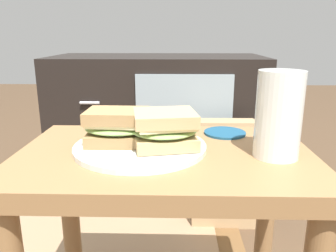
{
  "coord_description": "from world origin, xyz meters",
  "views": [
    {
      "loc": [
        0.02,
        -0.6,
        0.68
      ],
      "look_at": [
        0.01,
        0.0,
        0.51
      ],
      "focal_mm": 35.53,
      "sensor_mm": 36.0,
      "label": 1
    }
  ],
  "objects_px": {
    "sandwich_front": "(118,127)",
    "coaster": "(225,133)",
    "sandwich_back": "(163,129)",
    "tv_cabinet": "(158,117)",
    "plate": "(140,147)",
    "beer_glass": "(278,117)",
    "paper_bag": "(223,171)"
  },
  "relations": [
    {
      "from": "sandwich_back",
      "to": "tv_cabinet",
      "type": "bearing_deg",
      "value": 93.8
    },
    {
      "from": "tv_cabinet",
      "to": "beer_glass",
      "type": "relative_size",
      "value": 6.17
    },
    {
      "from": "sandwich_front",
      "to": "paper_bag",
      "type": "height_order",
      "value": "sandwich_front"
    },
    {
      "from": "paper_bag",
      "to": "tv_cabinet",
      "type": "bearing_deg",
      "value": 123.1
    },
    {
      "from": "plate",
      "to": "paper_bag",
      "type": "height_order",
      "value": "plate"
    },
    {
      "from": "tv_cabinet",
      "to": "paper_bag",
      "type": "distance_m",
      "value": 0.49
    },
    {
      "from": "plate",
      "to": "coaster",
      "type": "relative_size",
      "value": 2.76
    },
    {
      "from": "tv_cabinet",
      "to": "sandwich_back",
      "type": "distance_m",
      "value": 0.97
    },
    {
      "from": "sandwich_back",
      "to": "coaster",
      "type": "distance_m",
      "value": 0.18
    },
    {
      "from": "tv_cabinet",
      "to": "plate",
      "type": "distance_m",
      "value": 0.95
    },
    {
      "from": "plate",
      "to": "beer_glass",
      "type": "bearing_deg",
      "value": -6.92
    },
    {
      "from": "beer_glass",
      "to": "coaster",
      "type": "xyz_separation_m",
      "value": [
        -0.07,
        0.14,
        -0.07
      ]
    },
    {
      "from": "plate",
      "to": "beer_glass",
      "type": "relative_size",
      "value": 1.64
    },
    {
      "from": "sandwich_front",
      "to": "coaster",
      "type": "xyz_separation_m",
      "value": [
        0.22,
        0.1,
        -0.04
      ]
    },
    {
      "from": "coaster",
      "to": "sandwich_front",
      "type": "bearing_deg",
      "value": -155.47
    },
    {
      "from": "beer_glass",
      "to": "paper_bag",
      "type": "distance_m",
      "value": 0.66
    },
    {
      "from": "tv_cabinet",
      "to": "sandwich_back",
      "type": "height_order",
      "value": "tv_cabinet"
    },
    {
      "from": "sandwich_front",
      "to": "beer_glass",
      "type": "distance_m",
      "value": 0.3
    },
    {
      "from": "coaster",
      "to": "plate",
      "type": "bearing_deg",
      "value": -148.67
    },
    {
      "from": "beer_glass",
      "to": "paper_bag",
      "type": "height_order",
      "value": "beer_glass"
    },
    {
      "from": "plate",
      "to": "sandwich_back",
      "type": "relative_size",
      "value": 1.8
    },
    {
      "from": "paper_bag",
      "to": "coaster",
      "type": "bearing_deg",
      "value": -98.71
    },
    {
      "from": "coaster",
      "to": "tv_cabinet",
      "type": "bearing_deg",
      "value": 103.35
    },
    {
      "from": "plate",
      "to": "beer_glass",
      "type": "xyz_separation_m",
      "value": [
        0.25,
        -0.03,
        0.07
      ]
    },
    {
      "from": "beer_glass",
      "to": "tv_cabinet",
      "type": "bearing_deg",
      "value": 105.54
    },
    {
      "from": "plate",
      "to": "sandwich_back",
      "type": "height_order",
      "value": "sandwich_back"
    },
    {
      "from": "beer_glass",
      "to": "coaster",
      "type": "bearing_deg",
      "value": 117.55
    },
    {
      "from": "beer_glass",
      "to": "sandwich_front",
      "type": "bearing_deg",
      "value": 172.72
    },
    {
      "from": "sandwich_back",
      "to": "coaster",
      "type": "relative_size",
      "value": 1.53
    },
    {
      "from": "sandwich_back",
      "to": "paper_bag",
      "type": "height_order",
      "value": "sandwich_back"
    },
    {
      "from": "sandwich_back",
      "to": "beer_glass",
      "type": "relative_size",
      "value": 0.91
    },
    {
      "from": "paper_bag",
      "to": "plate",
      "type": "bearing_deg",
      "value": -114.43
    }
  ]
}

